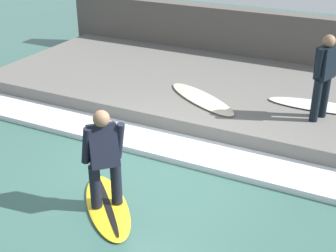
{
  "coord_description": "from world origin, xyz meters",
  "views": [
    {
      "loc": [
        -5.72,
        -3.2,
        4.18
      ],
      "look_at": [
        0.64,
        0.0,
        0.7
      ],
      "focal_mm": 50.0,
      "sensor_mm": 36.0,
      "label": 1
    }
  ],
  "objects_px": {
    "surfer_riding": "(104,155)",
    "surfboard_waiting_near": "(319,106)",
    "surfboard_riding": "(107,206)",
    "surfboard_spare": "(202,99)",
    "surfer_waiting_near": "(324,73)"
  },
  "relations": [
    {
      "from": "surfboard_waiting_near",
      "to": "surfboard_spare",
      "type": "height_order",
      "value": "same"
    },
    {
      "from": "surfer_waiting_near",
      "to": "surfboard_waiting_near",
      "type": "xyz_separation_m",
      "value": [
        0.56,
        0.08,
        -0.89
      ]
    },
    {
      "from": "surfboard_riding",
      "to": "surfer_waiting_near",
      "type": "bearing_deg",
      "value": -31.39
    },
    {
      "from": "surfer_riding",
      "to": "surfboard_waiting_near",
      "type": "xyz_separation_m",
      "value": [
        4.35,
        -2.24,
        -0.51
      ]
    },
    {
      "from": "surfboard_riding",
      "to": "surfboard_waiting_near",
      "type": "relative_size",
      "value": 0.81
    },
    {
      "from": "surfboard_riding",
      "to": "surfboard_spare",
      "type": "xyz_separation_m",
      "value": [
        3.64,
        0.03,
        0.38
      ]
    },
    {
      "from": "surfer_riding",
      "to": "surfboard_waiting_near",
      "type": "bearing_deg",
      "value": -27.2
    },
    {
      "from": "surfboard_spare",
      "to": "surfboard_riding",
      "type": "bearing_deg",
      "value": -179.58
    },
    {
      "from": "surfboard_riding",
      "to": "surfer_riding",
      "type": "bearing_deg",
      "value": 14.04
    },
    {
      "from": "surfboard_riding",
      "to": "surfboard_spare",
      "type": "bearing_deg",
      "value": 0.42
    },
    {
      "from": "surfboard_riding",
      "to": "surfboard_spare",
      "type": "relative_size",
      "value": 0.81
    },
    {
      "from": "surfboard_riding",
      "to": "surfboard_waiting_near",
      "type": "distance_m",
      "value": 4.91
    },
    {
      "from": "surfer_riding",
      "to": "surfer_waiting_near",
      "type": "height_order",
      "value": "surfer_waiting_near"
    },
    {
      "from": "surfboard_riding",
      "to": "surfboard_waiting_near",
      "type": "height_order",
      "value": "surfboard_waiting_near"
    },
    {
      "from": "surfer_riding",
      "to": "surfboard_riding",
      "type": "bearing_deg",
      "value": -165.96
    }
  ]
}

